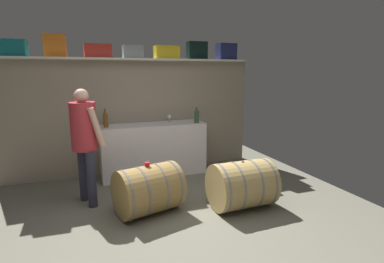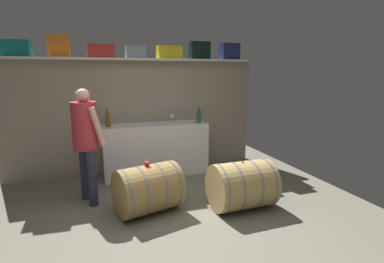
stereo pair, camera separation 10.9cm
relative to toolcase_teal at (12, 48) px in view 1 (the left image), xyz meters
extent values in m
cube|color=#696759|center=(1.76, -1.74, -2.15)|extent=(5.66, 8.23, 0.02)
cube|color=gray|center=(1.76, 0.15, -1.15)|extent=(4.46, 0.10, 1.98)
cube|color=silver|center=(1.76, 0.00, -0.14)|extent=(4.11, 0.40, 0.03)
cube|color=#157278|center=(0.00, 0.00, 0.00)|extent=(0.41, 0.27, 0.24)
cube|color=orange|center=(0.58, 0.00, 0.05)|extent=(0.32, 0.22, 0.34)
cube|color=red|center=(1.20, 0.00, -0.02)|extent=(0.43, 0.30, 0.21)
cube|color=gray|center=(1.76, 0.00, -0.02)|extent=(0.34, 0.31, 0.21)
cube|color=yellow|center=(2.35, 0.00, -0.01)|extent=(0.42, 0.25, 0.22)
cube|color=black|center=(2.92, 0.00, 0.03)|extent=(0.35, 0.19, 0.31)
cube|color=navy|center=(3.51, 0.00, 0.03)|extent=(0.34, 0.25, 0.30)
cube|color=white|center=(2.03, -0.19, -1.68)|extent=(1.80, 0.55, 0.91)
cylinder|color=#AFC7B9|center=(1.27, -0.04, -1.13)|extent=(0.07, 0.07, 0.19)
sphere|color=#AFC7B9|center=(1.27, -0.04, -1.03)|extent=(0.06, 0.06, 0.06)
cylinder|color=#AFC7B9|center=(1.27, -0.04, -0.99)|extent=(0.02, 0.02, 0.06)
cylinder|color=#2C5133|center=(2.78, -0.36, -1.14)|extent=(0.08, 0.08, 0.18)
sphere|color=#2C5133|center=(2.78, -0.36, -1.03)|extent=(0.08, 0.08, 0.08)
cylinder|color=#2C5133|center=(2.78, -0.36, -0.99)|extent=(0.03, 0.03, 0.07)
cylinder|color=brown|center=(1.25, -0.23, -1.13)|extent=(0.08, 0.08, 0.20)
sphere|color=brown|center=(1.25, -0.23, -1.01)|extent=(0.07, 0.07, 0.07)
cylinder|color=brown|center=(1.25, -0.23, -0.96)|extent=(0.03, 0.03, 0.08)
cylinder|color=white|center=(2.37, -0.05, -1.23)|extent=(0.07, 0.07, 0.00)
cylinder|color=white|center=(2.37, -0.05, -1.19)|extent=(0.01, 0.01, 0.06)
sphere|color=white|center=(2.37, -0.05, -1.14)|extent=(0.07, 0.07, 0.07)
sphere|color=maroon|center=(2.37, -0.05, -1.15)|extent=(0.05, 0.05, 0.05)
cylinder|color=olive|center=(1.62, -1.60, -1.82)|extent=(0.91, 0.79, 0.62)
cylinder|color=slate|center=(1.30, -1.69, -1.82)|extent=(0.18, 0.62, 0.63)
cylinder|color=slate|center=(1.50, -1.64, -1.82)|extent=(0.18, 0.62, 0.63)
cylinder|color=slate|center=(1.74, -1.57, -1.82)|extent=(0.18, 0.62, 0.63)
cylinder|color=slate|center=(1.94, -1.52, -1.82)|extent=(0.18, 0.62, 0.63)
cylinder|color=#805653|center=(1.62, -1.60, -1.51)|extent=(0.04, 0.04, 0.01)
cylinder|color=tan|center=(2.82, -1.90, -1.82)|extent=(0.81, 0.64, 0.63)
cylinder|color=slate|center=(2.48, -1.90, -1.82)|extent=(0.04, 0.64, 0.64)
cylinder|color=slate|center=(2.69, -1.90, -1.82)|extent=(0.04, 0.64, 0.64)
cylinder|color=slate|center=(2.95, -1.90, -1.82)|extent=(0.04, 0.64, 0.64)
cylinder|color=slate|center=(3.16, -1.89, -1.82)|extent=(0.04, 0.64, 0.64)
cylinder|color=#8A5651|center=(2.82, -1.90, -1.50)|extent=(0.04, 0.04, 0.01)
cylinder|color=red|center=(1.61, -1.60, -1.48)|extent=(0.06, 0.06, 0.05)
cylinder|color=#2C2C3F|center=(0.95, -1.17, -1.75)|extent=(0.12, 0.12, 0.77)
cylinder|color=#2C2C3F|center=(0.85, -0.90, -1.75)|extent=(0.12, 0.12, 0.77)
cylinder|color=#B22C34|center=(0.90, -1.04, -1.05)|extent=(0.34, 0.34, 0.64)
sphere|color=#D8A48E|center=(0.90, -1.04, -0.65)|extent=(0.18, 0.18, 0.18)
cylinder|color=#D8A48E|center=(1.05, -1.18, -1.05)|extent=(0.23, 0.15, 0.54)
cylinder|color=#D8A48E|center=(0.92, -0.82, -1.05)|extent=(0.19, 0.14, 0.54)
camera|label=1|loc=(0.87, -5.16, -0.34)|focal=27.80mm
camera|label=2|loc=(0.97, -5.19, -0.34)|focal=27.80mm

